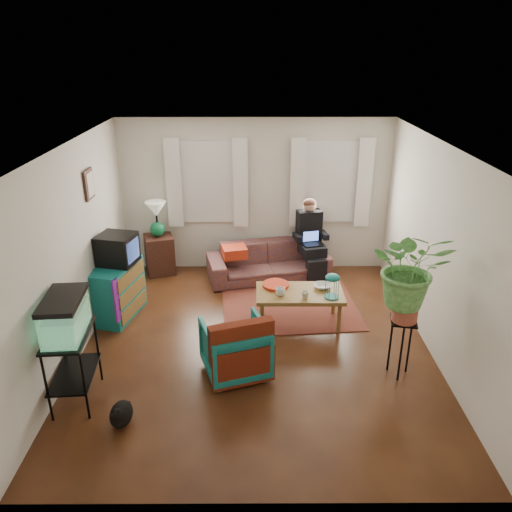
{
  "coord_description": "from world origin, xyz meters",
  "views": [
    {
      "loc": [
        -0.03,
        -5.63,
        3.69
      ],
      "look_at": [
        0.0,
        0.4,
        1.1
      ],
      "focal_mm": 35.0,
      "sensor_mm": 36.0,
      "label": 1
    }
  ],
  "objects_px": {
    "aquarium_stand": "(74,367)",
    "armchair": "(235,346)",
    "side_table": "(160,254)",
    "dresser": "(118,291)",
    "coffee_table": "(299,307)",
    "sofa": "(268,256)",
    "plant_stand": "(400,347)"
  },
  "relations": [
    {
      "from": "aquarium_stand",
      "to": "armchair",
      "type": "bearing_deg",
      "value": 11.22
    },
    {
      "from": "side_table",
      "to": "aquarium_stand",
      "type": "bearing_deg",
      "value": -95.94
    },
    {
      "from": "dresser",
      "to": "coffee_table",
      "type": "distance_m",
      "value": 2.61
    },
    {
      "from": "dresser",
      "to": "armchair",
      "type": "distance_m",
      "value": 2.22
    },
    {
      "from": "sofa",
      "to": "coffee_table",
      "type": "distance_m",
      "value": 1.57
    },
    {
      "from": "dresser",
      "to": "coffee_table",
      "type": "bearing_deg",
      "value": 7.96
    },
    {
      "from": "sofa",
      "to": "plant_stand",
      "type": "xyz_separation_m",
      "value": [
        1.48,
        -2.71,
        -0.02
      ]
    },
    {
      "from": "armchair",
      "to": "plant_stand",
      "type": "bearing_deg",
      "value": 160.17
    },
    {
      "from": "sofa",
      "to": "coffee_table",
      "type": "xyz_separation_m",
      "value": [
        0.39,
        -1.51,
        -0.14
      ]
    },
    {
      "from": "side_table",
      "to": "aquarium_stand",
      "type": "distance_m",
      "value": 3.39
    },
    {
      "from": "coffee_table",
      "to": "plant_stand",
      "type": "distance_m",
      "value": 1.62
    },
    {
      "from": "side_table",
      "to": "coffee_table",
      "type": "xyz_separation_m",
      "value": [
        2.26,
        -1.73,
        -0.09
      ]
    },
    {
      "from": "side_table",
      "to": "plant_stand",
      "type": "height_order",
      "value": "plant_stand"
    },
    {
      "from": "dresser",
      "to": "coffee_table",
      "type": "xyz_separation_m",
      "value": [
        2.6,
        -0.23,
        -0.15
      ]
    },
    {
      "from": "coffee_table",
      "to": "plant_stand",
      "type": "height_order",
      "value": "plant_stand"
    },
    {
      "from": "side_table",
      "to": "plant_stand",
      "type": "relative_size",
      "value": 0.9
    },
    {
      "from": "sofa",
      "to": "aquarium_stand",
      "type": "distance_m",
      "value": 3.85
    },
    {
      "from": "coffee_table",
      "to": "dresser",
      "type": "bearing_deg",
      "value": 175.07
    },
    {
      "from": "sofa",
      "to": "dresser",
      "type": "xyz_separation_m",
      "value": [
        -2.21,
        -1.28,
        0.01
      ]
    },
    {
      "from": "dresser",
      "to": "armchair",
      "type": "height_order",
      "value": "dresser"
    },
    {
      "from": "side_table",
      "to": "aquarium_stand",
      "type": "height_order",
      "value": "aquarium_stand"
    },
    {
      "from": "armchair",
      "to": "coffee_table",
      "type": "distance_m",
      "value": 1.44
    },
    {
      "from": "aquarium_stand",
      "to": "plant_stand",
      "type": "relative_size",
      "value": 1.14
    },
    {
      "from": "side_table",
      "to": "plant_stand",
      "type": "bearing_deg",
      "value": -41.11
    },
    {
      "from": "aquarium_stand",
      "to": "coffee_table",
      "type": "bearing_deg",
      "value": 27.58
    },
    {
      "from": "aquarium_stand",
      "to": "armchair",
      "type": "height_order",
      "value": "aquarium_stand"
    },
    {
      "from": "aquarium_stand",
      "to": "coffee_table",
      "type": "relative_size",
      "value": 0.7
    },
    {
      "from": "sofa",
      "to": "side_table",
      "type": "distance_m",
      "value": 1.88
    },
    {
      "from": "sofa",
      "to": "armchair",
      "type": "xyz_separation_m",
      "value": [
        -0.47,
        -2.66,
        -0.02
      ]
    },
    {
      "from": "armchair",
      "to": "coffee_table",
      "type": "height_order",
      "value": "armchair"
    },
    {
      "from": "coffee_table",
      "to": "plant_stand",
      "type": "bearing_deg",
      "value": -47.51
    },
    {
      "from": "sofa",
      "to": "dresser",
      "type": "relative_size",
      "value": 2.25
    }
  ]
}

